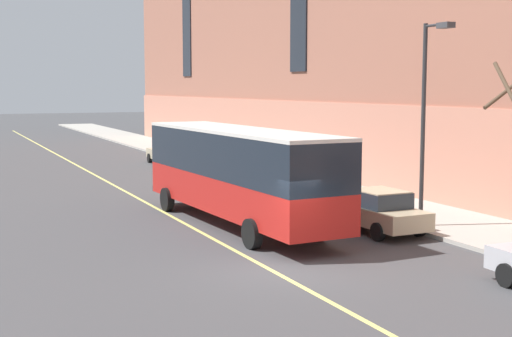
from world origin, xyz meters
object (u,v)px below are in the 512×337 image
Objects in this scene: city_bus at (238,170)px; street_lamp at (427,104)px; parked_car_champagne_0 at (376,210)px; parked_car_champagne_4 at (167,153)px.

city_bus is 7.37m from street_lamp.
parked_car_champagne_0 is 25.07m from parked_car_champagne_4.
street_lamp is at bearing -31.96° from city_bus.
street_lamp reaches higher than city_bus.
parked_car_champagne_0 is at bearing -89.76° from parked_car_champagne_4.
street_lamp is (1.83, -25.63, 3.84)m from parked_car_champagne_4.
street_lamp is (5.89, -3.67, 2.48)m from city_bus.
street_lamp reaches higher than parked_car_champagne_4.
parked_car_champagne_0 is 4.24m from street_lamp.
city_bus is at bearing -100.47° from parked_car_champagne_4.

